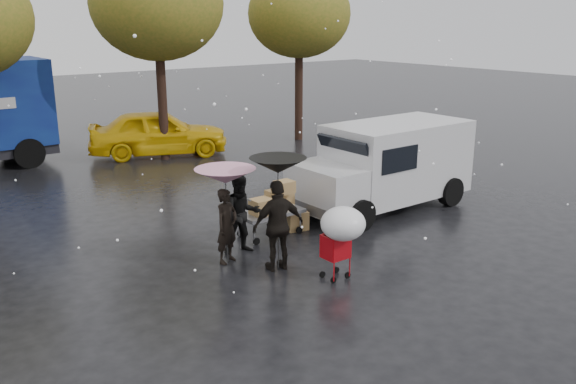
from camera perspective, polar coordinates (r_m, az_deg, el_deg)
ground at (r=12.51m, az=-1.10°, el=-6.59°), size 90.00×90.00×0.00m
person_pink at (r=12.32m, az=-5.75°, el=-3.18°), size 0.65×0.54×1.54m
person_middle at (r=12.78m, az=-4.34°, el=-2.11°), size 0.96×0.84×1.68m
person_black at (r=11.87m, az=-0.92°, el=-3.16°), size 1.13×0.64×1.82m
umbrella_pink at (r=12.03m, az=-5.89°, el=1.50°), size 1.22×1.22×1.96m
umbrella_black at (r=11.53m, az=-0.95°, el=2.49°), size 1.10×1.10×2.26m
vendor_cart at (r=13.83m, az=-1.42°, el=-1.16°), size 1.52×0.80×1.27m
shopping_cart at (r=11.33m, az=5.05°, el=-3.34°), size 0.84×0.84×1.46m
white_van at (r=15.96m, az=9.19°, el=2.60°), size 4.91×2.18×2.20m
box_ground_near at (r=14.31m, az=0.79°, el=-2.67°), size 0.56×0.49×0.44m
box_ground_far at (r=14.88m, az=5.68°, el=-2.23°), size 0.52×0.46×0.34m
yellow_taxi at (r=22.47m, az=-12.03°, el=5.46°), size 5.24×3.69×1.66m
tree_row at (r=20.34m, az=-19.97°, el=15.71°), size 21.60×4.40×7.12m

